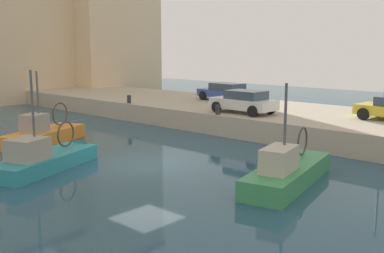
{
  "coord_description": "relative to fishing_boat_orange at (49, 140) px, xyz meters",
  "views": [
    {
      "loc": [
        -13.01,
        -14.78,
        5.03
      ],
      "look_at": [
        3.3,
        0.29,
        1.2
      ],
      "focal_mm": 43.01,
      "sensor_mm": 36.0,
      "label": 1
    }
  ],
  "objects": [
    {
      "name": "mooring_bollard_north",
      "position": [
        7.82,
        2.67,
        1.35
      ],
      "size": [
        0.28,
        0.28,
        0.55
      ],
      "primitive_type": "cylinder",
      "color": "#2D2D33",
      "rests_on": "quay_wall"
    },
    {
      "name": "fishing_boat_orange",
      "position": [
        0.0,
        0.0,
        0.0
      ],
      "size": [
        5.93,
        3.5,
        4.59
      ],
      "color": "orange",
      "rests_on": "ground"
    },
    {
      "name": "parked_car_white",
      "position": [
        9.25,
        -6.13,
        1.77
      ],
      "size": [
        2.01,
        4.01,
        1.35
      ],
      "color": "silver",
      "rests_on": "quay_wall"
    },
    {
      "name": "parked_car_blue",
      "position": [
        13.59,
        -1.29,
        1.74
      ],
      "size": [
        2.2,
        4.28,
        1.29
      ],
      "color": "#334C9E",
      "rests_on": "quay_wall"
    },
    {
      "name": "fishing_boat_teal",
      "position": [
        -2.74,
        -4.86,
        0.02
      ],
      "size": [
        6.08,
        3.54,
        4.93
      ],
      "color": "teal",
      "rests_on": "ground"
    },
    {
      "name": "waterfront_building_central",
      "position": [
        17.31,
        18.46,
        8.62
      ],
      "size": [
        9.42,
        9.02,
        17.46
      ],
      "color": "beige",
      "rests_on": "ground"
    },
    {
      "name": "waterfront_building_west_mid",
      "position": [
        8.94,
        20.83,
        6.95
      ],
      "size": [
        9.42,
        8.71,
        14.11
      ],
      "color": "beige",
      "rests_on": "ground"
    },
    {
      "name": "quay_wall",
      "position": [
        11.97,
        -7.33,
        0.47
      ],
      "size": [
        9.0,
        56.0,
        1.2
      ],
      "primitive_type": "cube",
      "color": "#ADA08C",
      "rests_on": "ground"
    },
    {
      "name": "mooring_bollard_mid",
      "position": [
        7.82,
        -5.33,
        1.35
      ],
      "size": [
        0.28,
        0.28,
        0.55
      ],
      "primitive_type": "cylinder",
      "color": "#2D2D33",
      "rests_on": "quay_wall"
    },
    {
      "name": "fishing_boat_green",
      "position": [
        2.3,
        -13.45,
        0.0
      ],
      "size": [
        6.7,
        2.84,
        4.52
      ],
      "color": "#388951",
      "rests_on": "ground"
    },
    {
      "name": "water_surface",
      "position": [
        0.47,
        -7.33,
        -0.13
      ],
      "size": [
        80.0,
        80.0,
        0.0
      ],
      "primitive_type": "plane",
      "color": "navy",
      "rests_on": "ground"
    }
  ]
}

